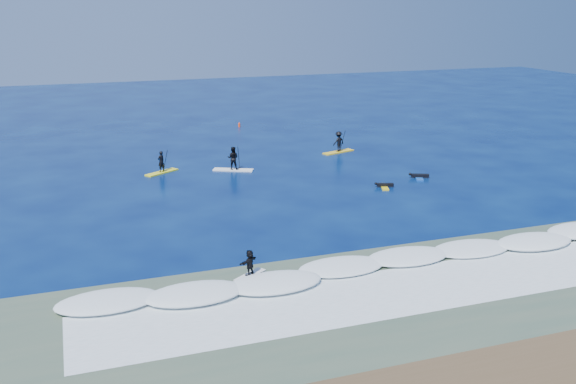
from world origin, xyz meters
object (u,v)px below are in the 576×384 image
object	(u,v)px
sup_paddler_center	(233,160)
marker_buoy	(239,125)
sup_paddler_left	(161,165)
wave_surfer	(250,264)
prone_paddler_far	(419,176)
sup_paddler_right	(339,143)
prone_paddler_near	(384,186)

from	to	relation	value
sup_paddler_center	marker_buoy	size ratio (longest dim) A/B	5.57
sup_paddler_left	sup_paddler_center	world-z (taller)	sup_paddler_center
sup_paddler_left	wave_surfer	size ratio (longest dim) A/B	1.53
sup_paddler_left	prone_paddler_far	distance (m)	21.05
sup_paddler_center	wave_surfer	xyz separation A→B (m)	(-4.82, -21.73, -0.06)
prone_paddler_far	marker_buoy	distance (m)	27.25
sup_paddler_right	wave_surfer	bearing A→B (deg)	-141.40
sup_paddler_center	sup_paddler_right	world-z (taller)	sup_paddler_center
sup_paddler_right	wave_surfer	xyz separation A→B (m)	(-15.88, -25.01, -0.09)
sup_paddler_left	prone_paddler_near	size ratio (longest dim) A/B	1.55
sup_paddler_right	marker_buoy	bearing A→B (deg)	90.38
sup_paddler_left	sup_paddler_center	xyz separation A→B (m)	(5.80, -1.15, 0.21)
sup_paddler_left	prone_paddler_far	bearing A→B (deg)	-56.57
wave_surfer	prone_paddler_far	bearing A→B (deg)	3.00
prone_paddler_near	wave_surfer	distance (m)	19.34
sup_paddler_left	prone_paddler_near	world-z (taller)	sup_paddler_left
sup_paddler_center	sup_paddler_right	xyz separation A→B (m)	(11.07, 3.28, 0.02)
sup_paddler_left	sup_paddler_center	bearing A→B (deg)	-44.00
sup_paddler_center	sup_paddler_left	bearing A→B (deg)	-164.84
prone_paddler_near	sup_paddler_center	bearing A→B (deg)	65.93
sup_paddler_center	wave_surfer	bearing A→B (deg)	-76.09
marker_buoy	sup_paddler_left	bearing A→B (deg)	-122.99
sup_paddler_left	wave_surfer	xyz separation A→B (m)	(0.98, -22.88, 0.15)
prone_paddler_far	sup_paddler_center	bearing A→B (deg)	84.66
sup_paddler_center	marker_buoy	bearing A→B (deg)	99.72
sup_paddler_center	sup_paddler_right	distance (m)	11.54
sup_paddler_left	sup_paddler_right	distance (m)	17.00
sup_paddler_right	marker_buoy	size ratio (longest dim) A/B	5.59
sup_paddler_left	prone_paddler_near	distance (m)	18.33
prone_paddler_far	sup_paddler_right	bearing A→B (deg)	35.95
sup_paddler_left	sup_paddler_right	world-z (taller)	sup_paddler_right
prone_paddler_near	wave_surfer	xyz separation A→B (m)	(-14.38, -12.91, 0.68)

